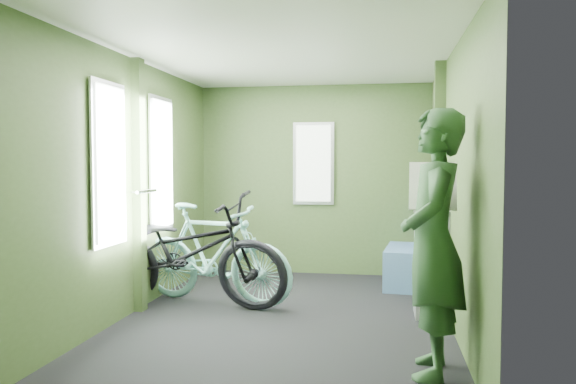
# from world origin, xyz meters

# --- Properties ---
(room) EXTENTS (4.00, 4.02, 2.31)m
(room) POSITION_xyz_m (-0.04, 0.04, 1.44)
(room) COLOR black
(room) RESTS_ON ground
(bicycle_black) EXTENTS (2.14, 1.21, 1.17)m
(bicycle_black) POSITION_xyz_m (-1.00, 0.22, 0.00)
(bicycle_black) COLOR black
(bicycle_black) RESTS_ON ground
(bicycle_mint) EXTENTS (1.73, 0.93, 1.04)m
(bicycle_mint) POSITION_xyz_m (-0.77, 0.33, 0.00)
(bicycle_mint) COLOR #8FE0D5
(bicycle_mint) RESTS_ON ground
(passenger) EXTENTS (0.45, 0.72, 1.71)m
(passenger) POSITION_xyz_m (1.15, -1.15, 0.85)
(passenger) COLOR #274927
(passenger) RESTS_ON ground
(waste_box) EXTENTS (0.28, 0.39, 0.95)m
(waste_box) POSITION_xyz_m (1.26, 0.26, 0.47)
(waste_box) COLOR slate
(waste_box) RESTS_ON ground
(bench_seat) EXTENTS (0.56, 0.90, 0.91)m
(bench_seat) POSITION_xyz_m (1.14, 1.45, 0.27)
(bench_seat) COLOR #324B6B
(bench_seat) RESTS_ON ground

